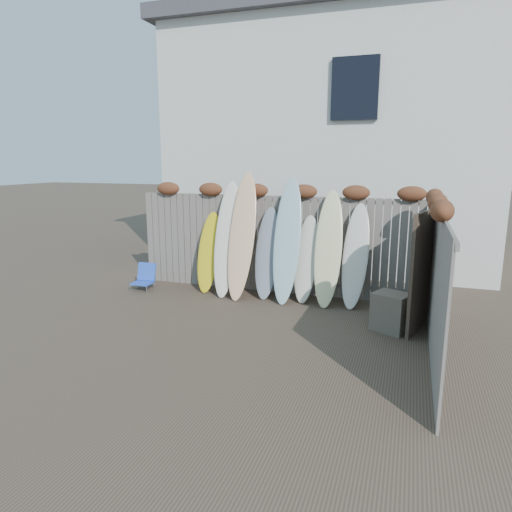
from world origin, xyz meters
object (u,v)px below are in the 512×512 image
(beach_chair, at_px, (145,277))
(lattice_panel, at_px, (423,271))
(wooden_crate, at_px, (391,312))
(surfboard_0, at_px, (209,252))

(beach_chair, distance_m, lattice_panel, 5.60)
(wooden_crate, height_order, surfboard_0, surfboard_0)
(wooden_crate, distance_m, surfboard_0, 3.96)
(beach_chair, height_order, lattice_panel, lattice_panel)
(lattice_panel, distance_m, surfboard_0, 4.28)
(wooden_crate, height_order, lattice_panel, lattice_panel)
(beach_chair, bearing_deg, wooden_crate, -9.35)
(beach_chair, xyz_separation_m, lattice_panel, (5.53, -0.57, 0.71))
(beach_chair, xyz_separation_m, surfboard_0, (1.35, 0.36, 0.57))
(beach_chair, xyz_separation_m, wooden_crate, (5.09, -0.84, 0.06))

